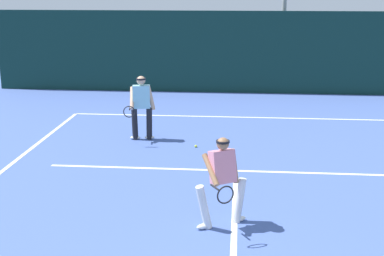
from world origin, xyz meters
TOP-DOWN VIEW (x-y plane):
  - court_line_baseline_far at (0.00, 11.44)m, footprint 10.04×0.10m
  - court_line_service at (0.00, 6.55)m, footprint 8.19×0.10m
  - court_line_centre at (0.00, 3.20)m, footprint 0.10×6.40m
  - player_near at (-0.21, 3.80)m, footprint 0.88×1.02m
  - player_far at (-2.45, 8.80)m, footprint 0.70×0.89m
  - tennis_ball at (-1.01, 8.20)m, footprint 0.07×0.07m
  - back_fence_windscreen at (0.00, 15.34)m, footprint 18.27×0.12m

SIDE VIEW (x-z plane):
  - court_line_baseline_far at x=0.00m, z-range 0.00..0.01m
  - court_line_service at x=0.00m, z-range 0.00..0.01m
  - court_line_centre at x=0.00m, z-range 0.00..0.01m
  - tennis_ball at x=-1.01m, z-range 0.00..0.07m
  - player_near at x=-0.21m, z-range 0.07..1.59m
  - player_far at x=-2.45m, z-range 0.09..1.75m
  - back_fence_windscreen at x=0.00m, z-range 0.00..2.99m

